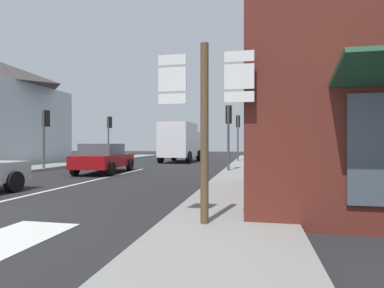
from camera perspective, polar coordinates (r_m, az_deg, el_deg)
name	(u,v)px	position (r m, az deg, el deg)	size (l,w,h in m)	color
ground_plane	(129,172)	(16.53, -11.35, -5.04)	(80.00, 80.00, 0.00)	#232326
sidewalk_right	(245,178)	(13.26, 9.49, -6.03)	(2.37, 44.00, 0.14)	gray
lane_centre_stripe	(88,182)	(12.96, -18.27, -6.47)	(0.16, 12.00, 0.01)	silver
lane_turn_arrow	(6,240)	(5.83, -30.65, -14.75)	(1.20, 2.20, 0.01)	silver
sedan_far	(104,158)	(16.33, -15.64, -2.43)	(2.23, 4.33, 1.47)	maroon
delivery_truck	(180,141)	(24.83, -2.17, 0.52)	(2.65, 5.08, 3.05)	silver
route_sign_post	(205,119)	(5.39, 2.30, 4.49)	(1.66, 0.14, 3.20)	brown
traffic_light_near_left	(45,126)	(19.27, -24.98, 2.99)	(0.30, 0.49, 3.31)	#47474C
traffic_light_far_right	(238,128)	(24.38, 8.31, 2.94)	(0.30, 0.49, 3.61)	#47474C
traffic_light_far_left	(109,128)	(25.92, -14.73, 2.75)	(0.30, 0.49, 3.60)	#47474C
traffic_light_near_right	(229,123)	(15.97, 6.64, 3.78)	(0.30, 0.49, 3.38)	#47474C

